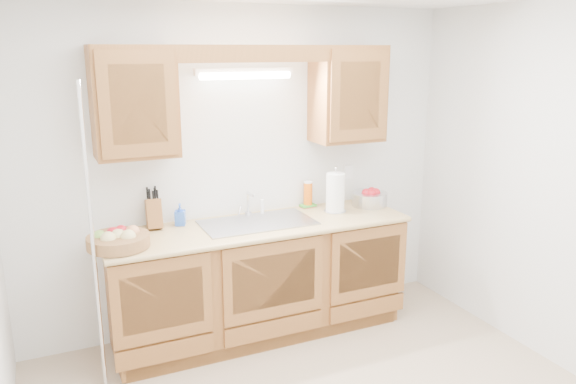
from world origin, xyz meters
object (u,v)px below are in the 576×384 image
knife_block (154,213)px  paper_towel (335,193)px  fruit_basket (118,239)px  apple_bowl (370,198)px

knife_block → paper_towel: size_ratio=0.84×
fruit_basket → apple_bowl: 2.07m
knife_block → fruit_basket: bearing=-128.4°
paper_towel → knife_block: bearing=172.5°
fruit_basket → apple_bowl: size_ratio=1.81×
apple_bowl → knife_block: bearing=175.5°
knife_block → paper_towel: bearing=-2.9°
fruit_basket → paper_towel: bearing=4.7°
paper_towel → apple_bowl: bearing=7.4°
fruit_basket → knife_block: bearing=47.1°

